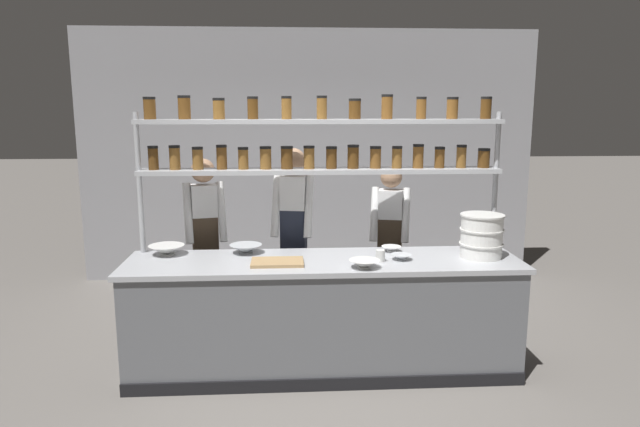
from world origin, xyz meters
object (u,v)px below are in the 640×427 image
(cutting_board, at_px, (277,262))
(prep_bowl_center_front, at_px, (391,249))
(chef_center, at_px, (294,230))
(chef_right, at_px, (390,238))
(container_stack, at_px, (481,236))
(prep_bowl_far_left, at_px, (167,250))
(serving_cup_front, at_px, (380,256))
(chef_left, at_px, (205,237))
(prep_bowl_center_back, at_px, (364,264))
(spice_shelf_unit, at_px, (320,150))
(prep_bowl_near_left, at_px, (246,249))
(prep_bowl_near_right, at_px, (401,257))

(cutting_board, height_order, prep_bowl_center_front, prep_bowl_center_front)
(chef_center, relative_size, chef_right, 1.12)
(container_stack, bearing_deg, prep_bowl_far_left, 174.88)
(chef_center, xyz_separation_m, serving_cup_front, (0.66, -0.73, -0.05))
(container_stack, distance_m, cutting_board, 1.63)
(chef_left, relative_size, container_stack, 4.76)
(prep_bowl_center_back, bearing_deg, spice_shelf_unit, 116.58)
(prep_bowl_center_front, height_order, prep_bowl_far_left, prep_bowl_far_left)
(chef_center, xyz_separation_m, container_stack, (1.48, -0.64, 0.07))
(prep_bowl_near_left, height_order, prep_bowl_center_back, prep_bowl_near_left)
(prep_bowl_center_front, bearing_deg, prep_bowl_center_back, -121.46)
(spice_shelf_unit, distance_m, prep_bowl_far_left, 1.49)
(spice_shelf_unit, relative_size, prep_bowl_near_right, 18.30)
(container_stack, height_order, prep_bowl_near_right, container_stack)
(chef_right, height_order, serving_cup_front, chef_right)
(chef_right, bearing_deg, prep_bowl_far_left, -148.37)
(chef_left, height_order, prep_bowl_center_front, chef_left)
(prep_bowl_center_back, bearing_deg, serving_cup_front, 49.55)
(chef_left, xyz_separation_m, prep_bowl_near_left, (0.39, -0.45, -0.00))
(spice_shelf_unit, distance_m, chef_center, 0.83)
(prep_bowl_center_back, bearing_deg, prep_bowl_far_left, 162.58)
(chef_left, xyz_separation_m, chef_right, (1.69, 0.14, -0.06))
(chef_center, relative_size, container_stack, 5.02)
(chef_left, relative_size, prep_bowl_center_back, 7.18)
(chef_left, relative_size, prep_bowl_near_right, 10.17)
(cutting_board, bearing_deg, prep_bowl_center_front, 18.61)
(container_stack, distance_m, prep_bowl_near_left, 1.90)
(container_stack, distance_m, serving_cup_front, 0.84)
(container_stack, relative_size, prep_bowl_far_left, 1.21)
(prep_bowl_near_right, bearing_deg, prep_bowl_center_back, -146.24)
(prep_bowl_near_left, relative_size, serving_cup_front, 2.88)
(cutting_board, bearing_deg, chef_left, 129.72)
(cutting_board, distance_m, serving_cup_front, 0.80)
(chef_left, relative_size, prep_bowl_far_left, 5.74)
(chef_center, distance_m, prep_bowl_near_left, 0.57)
(spice_shelf_unit, height_order, chef_left, spice_shelf_unit)
(container_stack, height_order, prep_bowl_center_back, container_stack)
(prep_bowl_near_left, height_order, prep_bowl_near_right, prep_bowl_near_left)
(chef_left, relative_size, chef_center, 0.95)
(prep_bowl_near_left, bearing_deg, prep_bowl_near_right, -12.94)
(chef_left, distance_m, chef_center, 0.79)
(prep_bowl_near_right, xyz_separation_m, prep_bowl_far_left, (-1.87, 0.27, 0.02))
(cutting_board, relative_size, prep_bowl_far_left, 1.38)
(prep_bowl_near_left, height_order, prep_bowl_far_left, prep_bowl_far_left)
(spice_shelf_unit, relative_size, container_stack, 8.57)
(spice_shelf_unit, relative_size, chef_center, 1.71)
(spice_shelf_unit, xyz_separation_m, chef_right, (0.69, 0.50, -0.87))
(prep_bowl_near_right, bearing_deg, prep_bowl_far_left, 171.74)
(container_stack, bearing_deg, serving_cup_front, -174.11)
(prep_bowl_near_left, distance_m, prep_bowl_near_right, 1.26)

